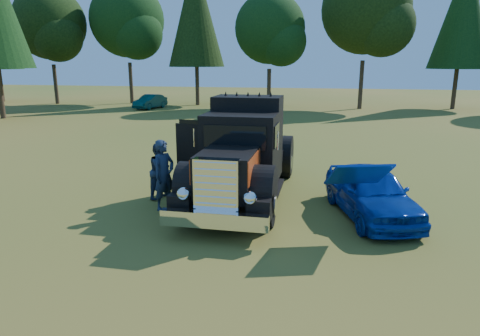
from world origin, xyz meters
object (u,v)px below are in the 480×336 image
Objects in this scene: distant_teal_car at (150,102)px; spectator_near at (164,175)px; hotrod_coupe at (371,192)px; diamond_t_truck at (242,157)px; spectator_far at (160,171)px.

spectator_near is at bearing -55.29° from distant_teal_car.
hotrod_coupe reaches higher than distant_teal_car.
diamond_t_truck is 3.77m from hotrod_coupe.
diamond_t_truck is at bearing -30.30° from spectator_near.
spectator_near reaches higher than spectator_far.
spectator_far is at bearing 51.89° from spectator_near.
distant_teal_car is (-12.94, 23.60, -0.67)m from diamond_t_truck.
hotrod_coupe reaches higher than spectator_far.
hotrod_coupe is 29.52m from distant_teal_car.
hotrod_coupe is at bearing -59.97° from spectator_near.
diamond_t_truck is at bearing -67.86° from spectator_far.
spectator_near is 1.06m from spectator_far.
distant_teal_car is at bearing 35.90° from spectator_far.
spectator_near is 0.53× the size of distant_teal_car.
diamond_t_truck is at bearing 167.07° from hotrod_coupe.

